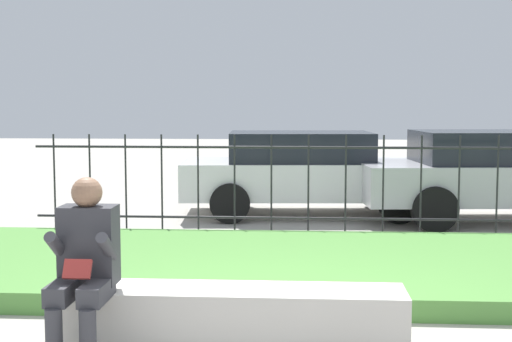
# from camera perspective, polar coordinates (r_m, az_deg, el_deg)

# --- Properties ---
(stone_bench) EXTENTS (2.40, 0.47, 0.45)m
(stone_bench) POSITION_cam_1_polar(r_m,az_deg,el_deg) (5.15, -1.69, -12.03)
(stone_bench) COLOR beige
(stone_bench) RESTS_ON ground_plane
(person_seated_reader) EXTENTS (0.42, 0.73, 1.24)m
(person_seated_reader) POSITION_cam_1_polar(r_m,az_deg,el_deg) (4.97, -13.58, -7.12)
(person_seated_reader) COLOR black
(person_seated_reader) RESTS_ON ground_plane
(grass_berm) EXTENTS (8.66, 3.06, 0.19)m
(grass_berm) POSITION_cam_1_polar(r_m,az_deg,el_deg) (7.31, 2.40, -7.62)
(grass_berm) COLOR #569342
(grass_berm) RESTS_ON ground_plane
(iron_fence) EXTENTS (6.66, 0.03, 1.35)m
(iron_fence) POSITION_cam_1_polar(r_m,az_deg,el_deg) (9.16, 2.72, -1.10)
(iron_fence) COLOR #232326
(iron_fence) RESTS_ON ground_plane
(car_parked_center) EXTENTS (4.06, 2.04, 1.30)m
(car_parked_center) POSITION_cam_1_polar(r_m,az_deg,el_deg) (11.18, 4.15, 0.02)
(car_parked_center) COLOR silver
(car_parked_center) RESTS_ON ground_plane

